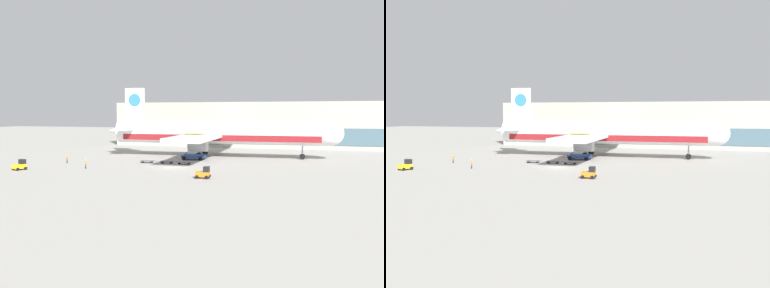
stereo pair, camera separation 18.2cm
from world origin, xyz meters
TOP-DOWN VIEW (x-y plane):
  - ground_plane at (0.00, 0.00)m, footprint 400.00×400.00m
  - terminal_building at (7.70, 59.20)m, footprint 90.00×18.20m
  - airplane_main at (3.41, 22.67)m, footprint 58.09×48.24m
  - scissor_lift_loader at (0.15, 15.13)m, footprint 5.30×3.52m
  - baggage_tug_foreground at (9.82, -10.93)m, footprint 2.50×1.71m
  - baggage_tug_mid at (-26.12, -11.23)m, footprint 2.25×2.75m
  - baggage_dolly_lead at (-7.65, 6.32)m, footprint 3.76×1.76m
  - baggage_dolly_second at (-3.30, 6.81)m, footprint 3.76×1.76m
  - baggage_dolly_third at (0.72, 6.37)m, footprint 3.76×1.76m
  - ground_crew_near at (-15.22, -5.99)m, footprint 0.36×0.51m
  - ground_crew_far at (-23.96, 0.96)m, footprint 0.36×0.52m
  - traffic_cone_near at (7.24, -0.25)m, footprint 0.40×0.40m

SIDE VIEW (x-z plane):
  - ground_plane at x=0.00m, z-range 0.00..0.00m
  - traffic_cone_near at x=7.24m, z-range -0.01..0.76m
  - baggage_dolly_lead at x=-7.65m, z-range 0.15..0.63m
  - baggage_dolly_second at x=-3.30m, z-range 0.15..0.63m
  - baggage_dolly_third at x=0.72m, z-range 0.15..0.63m
  - baggage_tug_foreground at x=9.82m, z-range -0.12..1.88m
  - baggage_tug_mid at x=-26.12m, z-range -0.12..1.88m
  - ground_crew_far at x=-23.96m, z-range 0.16..1.92m
  - ground_crew_near at x=-15.22m, z-range 0.17..1.96m
  - scissor_lift_loader at x=0.15m, z-range -0.77..5.30m
  - airplane_main at x=3.41m, z-range -2.66..14.34m
  - terminal_building at x=7.70m, z-range -0.01..13.99m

